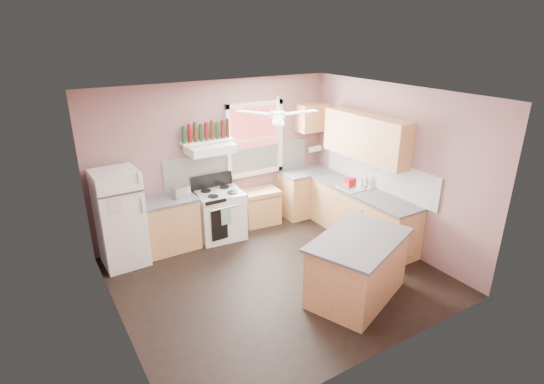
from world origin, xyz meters
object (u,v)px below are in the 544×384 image
refrigerator (120,219)px  cart (261,207)px  stove (220,215)px  island (357,269)px  toaster (181,191)px

refrigerator → cart: 2.62m
stove → cart: bearing=13.4°
stove → island: (0.83, -2.62, 0.00)m
cart → island: bearing=-85.2°
stove → toaster: bearing=-178.6°
refrigerator → stove: 1.72m
refrigerator → stove: bearing=-1.0°
cart → island: 2.74m
toaster → cart: toaster is taller
refrigerator → stove: refrigerator is taller
toaster → stove: 0.87m
island → cart: bearing=67.0°
stove → island: bearing=-66.8°
cart → island: (-0.06, -2.74, 0.09)m
refrigerator → island: 3.63m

